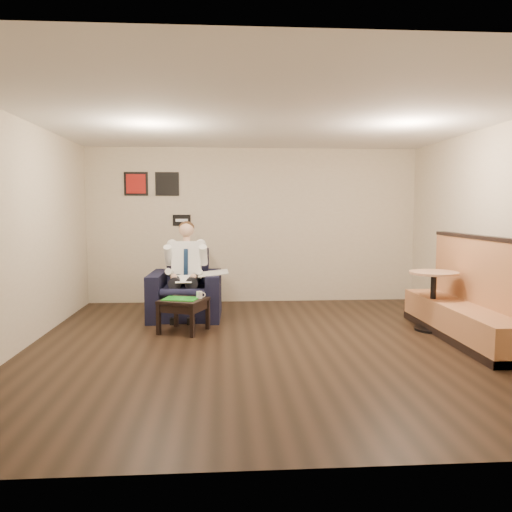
{
  "coord_description": "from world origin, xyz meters",
  "views": [
    {
      "loc": [
        -0.58,
        -6.11,
        1.71
      ],
      "look_at": [
        -0.08,
        1.2,
        1.01
      ],
      "focal_mm": 35.0,
      "sensor_mm": 36.0,
      "label": 1
    }
  ],
  "objects": [
    {
      "name": "coffee_mug",
      "position": [
        -0.9,
        0.8,
        0.51
      ],
      "size": [
        0.11,
        0.11,
        0.1
      ],
      "primitive_type": "cylinder",
      "rotation": [
        0.0,
        0.0,
        -0.39
      ],
      "color": "white",
      "rests_on": "side_table"
    },
    {
      "name": "seated_man",
      "position": [
        -1.16,
        1.54,
        0.72
      ],
      "size": [
        0.72,
        1.05,
        1.44
      ],
      "primitive_type": null,
      "rotation": [
        0.0,
        0.0,
        -0.03
      ],
      "color": "white",
      "rests_on": "armchair"
    },
    {
      "name": "art_print_left",
      "position": [
        -2.1,
        2.98,
        2.15
      ],
      "size": [
        0.42,
        0.03,
        0.42
      ],
      "primitive_type": "cube",
      "color": "#AB1815",
      "rests_on": "wall_back"
    },
    {
      "name": "wall_front",
      "position": [
        0.0,
        -3.0,
        1.4
      ],
      "size": [
        6.0,
        0.02,
        2.8
      ],
      "primitive_type": "cube",
      "color": "beige",
      "rests_on": "ground"
    },
    {
      "name": "wall_left",
      "position": [
        -3.0,
        0.0,
        1.4
      ],
      "size": [
        0.02,
        6.0,
        2.8
      ],
      "primitive_type": "cube",
      "color": "beige",
      "rests_on": "ground"
    },
    {
      "name": "green_folder",
      "position": [
        -1.15,
        0.75,
        0.47
      ],
      "size": [
        0.53,
        0.43,
        0.01
      ],
      "primitive_type": "cube",
      "rotation": [
        0.0,
        0.0,
        -0.26
      ],
      "color": "green",
      "rests_on": "side_table"
    },
    {
      "name": "cafe_table",
      "position": [
        2.38,
        0.61,
        0.42
      ],
      "size": [
        0.83,
        0.83,
        0.83
      ],
      "primitive_type": "cylinder",
      "rotation": [
        0.0,
        0.0,
        -0.28
      ],
      "color": "tan",
      "rests_on": "ground"
    },
    {
      "name": "art_print_right",
      "position": [
        -1.55,
        2.98,
        2.15
      ],
      "size": [
        0.42,
        0.03,
        0.42
      ],
      "primitive_type": "cube",
      "color": "black",
      "rests_on": "wall_back"
    },
    {
      "name": "ground",
      "position": [
        0.0,
        0.0,
        0.0
      ],
      "size": [
        6.0,
        6.0,
        0.0
      ],
      "primitive_type": "plane",
      "color": "black",
      "rests_on": "ground"
    },
    {
      "name": "ceiling",
      "position": [
        0.0,
        0.0,
        2.8
      ],
      "size": [
        6.0,
        6.0,
        0.02
      ],
      "primitive_type": "cube",
      "color": "white",
      "rests_on": "wall_back"
    },
    {
      "name": "lap_papers",
      "position": [
        -1.16,
        1.43,
        0.65
      ],
      "size": [
        0.25,
        0.35,
        0.01
      ],
      "primitive_type": "cube",
      "rotation": [
        0.0,
        0.0,
        0.04
      ],
      "color": "white",
      "rests_on": "seated_man"
    },
    {
      "name": "wall_back",
      "position": [
        0.0,
        3.0,
        1.4
      ],
      "size": [
        6.0,
        0.02,
        2.8
      ],
      "primitive_type": "cube",
      "color": "beige",
      "rests_on": "ground"
    },
    {
      "name": "smartphone",
      "position": [
        -1.0,
        0.89,
        0.47
      ],
      "size": [
        0.16,
        0.14,
        0.01
      ],
      "primitive_type": "cube",
      "rotation": [
        0.0,
        0.0,
        -0.57
      ],
      "color": "black",
      "rests_on": "side_table"
    },
    {
      "name": "side_table",
      "position": [
        -1.11,
        0.75,
        0.23
      ],
      "size": [
        0.74,
        0.74,
        0.46
      ],
      "primitive_type": "cube",
      "rotation": [
        0.0,
        0.0,
        -0.39
      ],
      "color": "black",
      "rests_on": "ground"
    },
    {
      "name": "armchair",
      "position": [
        -1.15,
        1.68,
        0.53
      ],
      "size": [
        1.12,
        1.12,
        1.05
      ],
      "primitive_type": "cube",
      "rotation": [
        0.0,
        0.0,
        -0.03
      ],
      "color": "black",
      "rests_on": "ground"
    },
    {
      "name": "seating_sign",
      "position": [
        -1.3,
        2.98,
        1.5
      ],
      "size": [
        0.32,
        0.02,
        0.2
      ],
      "primitive_type": "cube",
      "color": "black",
      "rests_on": "wall_back"
    },
    {
      "name": "wall_right",
      "position": [
        3.0,
        0.0,
        1.4
      ],
      "size": [
        0.02,
        6.0,
        2.8
      ],
      "primitive_type": "cube",
      "color": "beige",
      "rests_on": "ground"
    },
    {
      "name": "banquette",
      "position": [
        2.59,
        0.15,
        0.67
      ],
      "size": [
        0.62,
        2.6,
        1.33
      ],
      "primitive_type": "cube",
      "color": "#B47345",
      "rests_on": "ground"
    },
    {
      "name": "newspaper",
      "position": [
        -0.71,
        1.55,
        0.72
      ],
      "size": [
        0.47,
        0.58,
        0.01
      ],
      "primitive_type": "cube",
      "rotation": [
        0.0,
        0.0,
        0.02
      ],
      "color": "silver",
      "rests_on": "armchair"
    }
  ]
}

